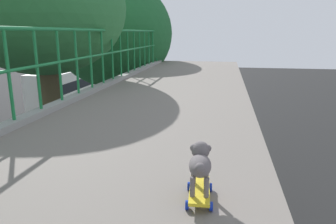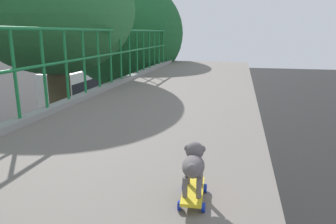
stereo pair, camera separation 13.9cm
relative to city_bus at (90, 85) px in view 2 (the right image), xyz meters
The scene contains 5 objects.
city_bus is the anchor object (origin of this frame).
roadside_tree_mid 18.56m from the city_bus, 65.77° to the right, with size 4.13×4.13×8.46m.
roadside_tree_far 13.37m from the city_bus, 56.12° to the right, with size 5.10×5.10×8.48m.
toy_skateboard 24.91m from the city_bus, 61.66° to the right, with size 0.21×0.44×0.09m.
small_dog 24.93m from the city_bus, 61.64° to the right, with size 0.18×0.39×0.33m.
Camera 2 is at (2.57, 0.89, 6.21)m, focal length 33.74 mm.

